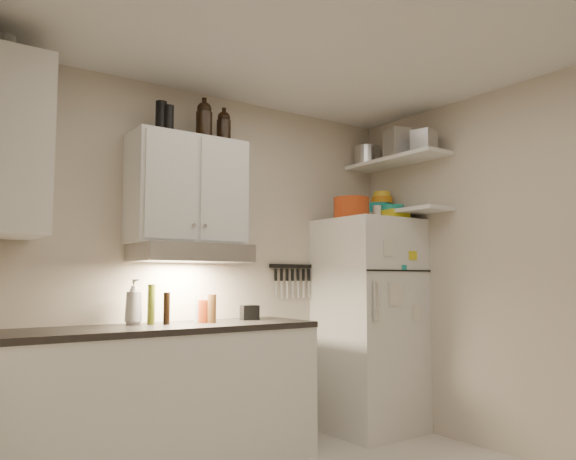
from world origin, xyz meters
TOP-DOWN VIEW (x-y plane):
  - ceiling at (0.00, 0.00)m, footprint 3.20×3.00m
  - back_wall at (0.00, 1.51)m, footprint 3.20×0.02m
  - left_wall at (-1.61, 0.00)m, footprint 0.02×3.00m
  - right_wall at (1.61, 0.00)m, footprint 0.02×3.00m
  - base_cabinet at (-0.55, 1.20)m, footprint 2.10×0.60m
  - countertop at (-0.55, 1.20)m, footprint 2.10×0.62m
  - upper_cabinet at (-0.30, 1.33)m, footprint 0.80×0.33m
  - side_cabinet at (-1.44, 1.20)m, footprint 0.33×0.55m
  - range_hood at (-0.30, 1.27)m, footprint 0.76×0.46m
  - fridge at (1.25, 1.16)m, footprint 0.70×0.68m
  - shelf_hi at (1.45, 1.02)m, footprint 0.30×0.95m
  - shelf_lo at (1.45, 1.02)m, footprint 0.30×0.95m
  - knife_strip at (0.70, 1.49)m, footprint 0.42×0.02m
  - dutch_oven at (1.04, 1.13)m, footprint 0.36×0.36m
  - book_stack at (1.38, 1.01)m, footprint 0.22×0.25m
  - spice_jar at (1.26, 1.06)m, footprint 0.09×0.09m
  - stock_pot at (1.46, 1.39)m, footprint 0.32×0.32m
  - tin_a at (1.40, 0.92)m, footprint 0.27×0.25m
  - tin_b at (1.40, 0.68)m, footprint 0.19×0.19m
  - bowl_teal at (1.47, 1.27)m, footprint 0.23×0.23m
  - bowl_orange at (1.49, 1.23)m, footprint 0.18×0.18m
  - bowl_yellow at (1.49, 1.23)m, footprint 0.14×0.14m
  - plates at (1.43, 1.07)m, footprint 0.27×0.27m
  - growler_a at (-0.20, 1.29)m, footprint 0.13×0.13m
  - growler_b at (-0.02, 1.33)m, footprint 0.12×0.12m
  - thermos_a at (-0.47, 1.28)m, footprint 0.08×0.08m
  - thermos_b at (-0.51, 1.31)m, footprint 0.09×0.09m
  - side_jar at (-1.50, 1.25)m, footprint 0.15×0.15m
  - soap_bottle at (-0.66, 1.36)m, footprint 0.16×0.16m
  - pepper_mill at (-0.17, 1.20)m, footprint 0.08×0.08m
  - oil_bottle at (-0.56, 1.31)m, footprint 0.05×0.05m
  - vinegar_bottle at (-0.48, 1.24)m, footprint 0.05×0.05m
  - clear_bottle at (-0.23, 1.29)m, footprint 0.08×0.08m
  - red_jar at (-0.21, 1.25)m, footprint 0.09×0.09m
  - caddy at (0.18, 1.28)m, footprint 0.14×0.11m

SIDE VIEW (x-z plane):
  - base_cabinet at x=-0.55m, z-range 0.00..0.88m
  - fridge at x=1.25m, z-range 0.00..1.70m
  - countertop at x=-0.55m, z-range 0.88..0.92m
  - caddy at x=0.18m, z-range 0.92..1.03m
  - red_jar at x=-0.21m, z-range 0.92..1.07m
  - clear_bottle at x=-0.23m, z-range 0.92..1.10m
  - pepper_mill at x=-0.17m, z-range 0.92..1.11m
  - vinegar_bottle at x=-0.48m, z-range 0.92..1.13m
  - oil_bottle at x=-0.56m, z-range 0.92..1.18m
  - soap_bottle at x=-0.66m, z-range 0.92..1.25m
  - back_wall at x=0.00m, z-range 0.00..2.60m
  - left_wall at x=-1.61m, z-range 0.00..2.60m
  - right_wall at x=1.61m, z-range 0.00..2.60m
  - knife_strip at x=0.70m, z-range 1.31..1.33m
  - range_hood at x=-0.30m, z-range 1.33..1.45m
  - book_stack at x=1.38m, z-range 1.70..1.78m
  - spice_jar at x=1.26m, z-range 1.70..1.81m
  - shelf_lo at x=1.45m, z-range 1.75..1.77m
  - dutch_oven at x=1.04m, z-range 1.70..1.87m
  - plates at x=1.43m, z-range 1.77..1.83m
  - bowl_teal at x=1.47m, z-range 1.77..1.87m
  - upper_cabinet at x=-0.30m, z-range 1.45..2.20m
  - bowl_orange at x=1.49m, z-range 1.87..1.92m
  - bowl_yellow at x=1.49m, z-range 1.92..1.97m
  - side_cabinet at x=-1.44m, z-range 1.45..2.45m
  - shelf_hi at x=1.45m, z-range 2.19..2.22m
  - tin_b at x=1.40m, z-range 2.21..2.37m
  - thermos_a at x=-0.47m, z-range 2.20..2.39m
  - stock_pot at x=1.46m, z-range 2.21..2.39m
  - thermos_b at x=-0.51m, z-range 2.20..2.42m
  - growler_b at x=-0.02m, z-range 2.20..2.45m
  - tin_a at x=1.40m, z-range 2.21..2.43m
  - growler_a at x=-0.20m, z-range 2.20..2.47m
  - side_jar at x=-1.50m, z-range 2.45..2.62m
  - ceiling at x=0.00m, z-range 2.60..2.62m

